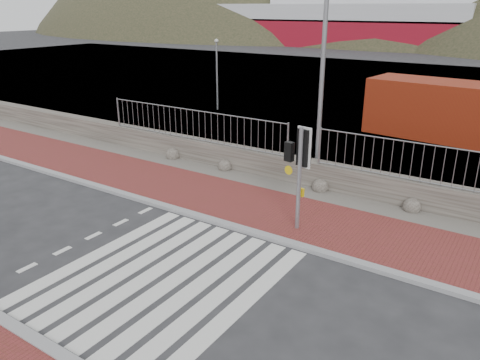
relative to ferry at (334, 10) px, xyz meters
The scene contains 13 objects.
ground 72.44m from the ferry, 70.05° to the right, with size 220.00×220.00×0.00m, color #28282B.
sidewalk_far 68.23m from the ferry, 68.75° to the right, with size 40.00×3.00×0.08m, color maroon.
kerb_near 75.25m from the ferry, 70.83° to the right, with size 40.00×0.25×0.12m, color gray.
kerb_far 69.63m from the ferry, 69.20° to the right, with size 40.00×0.25×0.12m, color gray.
zebra_crossing 72.43m from the ferry, 70.05° to the right, with size 4.62×5.60×0.01m.
gravel_strip 66.38m from the ferry, 68.13° to the right, with size 40.00×1.50×0.06m, color #59544C.
stone_wall 65.61m from the ferry, 67.86° to the right, with size 40.00×0.60×0.90m, color #47413A.
railing 65.66m from the ferry, 67.91° to the right, with size 18.07×0.07×1.22m.
quay 47.29m from the ferry, 58.36° to the right, with size 120.00×40.00×0.50m, color #4C4C4F.
ferry is the anchor object (origin of this frame).
traffic_signal_far 69.20m from the ferry, 67.82° to the right, with size 0.73×0.34×2.96m.
streetlight 64.73m from the ferry, 67.36° to the right, with size 1.82×0.85×8.95m.
shipping_container 58.20m from the ferry, 62.19° to the right, with size 6.32×2.63×2.63m, color maroon.
Camera 1 is at (6.64, -6.83, 5.89)m, focal length 35.00 mm.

